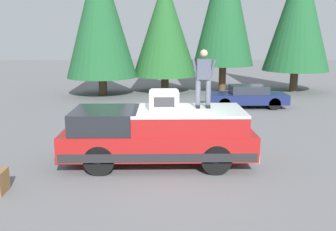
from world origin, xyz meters
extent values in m
plane|color=slate|center=(0.00, 0.00, 0.00)|extent=(90.00, 90.00, 0.00)
cube|color=maroon|center=(0.20, 0.37, 0.70)|extent=(2.00, 5.50, 0.70)
cube|color=#232326|center=(0.20, 0.37, 0.51)|extent=(2.01, 5.39, 0.24)
cube|color=black|center=(0.20, 1.89, 1.35)|extent=(1.84, 1.87, 0.60)
cube|color=maroon|center=(0.20, -0.51, 1.31)|extent=(1.92, 3.19, 0.52)
cube|color=#B7BABF|center=(0.20, -0.51, 1.61)|extent=(1.94, 3.19, 0.08)
cube|color=#232326|center=(0.20, 3.06, 0.43)|extent=(1.96, 0.16, 0.20)
cube|color=#B2B5BA|center=(0.20, -2.32, 0.43)|extent=(1.96, 0.16, 0.20)
cylinder|color=black|center=(-0.65, 1.97, 0.42)|extent=(0.30, 0.84, 0.84)
cylinder|color=black|center=(1.05, 1.97, 0.42)|extent=(0.30, 0.84, 0.84)
cylinder|color=black|center=(-0.65, -1.22, 0.42)|extent=(0.30, 0.84, 0.84)
cylinder|color=black|center=(1.05, -1.22, 0.42)|extent=(0.30, 0.84, 0.84)
cube|color=silver|center=(0.23, 0.20, 1.91)|extent=(0.64, 0.84, 0.52)
cube|color=#2D2D30|center=(-0.09, 0.20, 1.91)|extent=(0.01, 0.59, 0.29)
cube|color=#99999E|center=(0.23, 0.20, 2.19)|extent=(0.58, 0.76, 0.04)
cylinder|color=#4C515B|center=(0.43, -1.10, 2.07)|extent=(0.15, 0.15, 0.84)
cube|color=black|center=(0.39, -1.10, 1.69)|extent=(0.26, 0.11, 0.08)
cylinder|color=#4C515B|center=(0.43, -0.80, 2.07)|extent=(0.15, 0.15, 0.84)
cube|color=black|center=(0.39, -0.80, 1.69)|extent=(0.26, 0.11, 0.08)
cube|color=#474C5B|center=(0.43, -0.95, 2.78)|extent=(0.24, 0.40, 0.58)
sphere|color=tan|center=(0.43, -0.95, 3.23)|extent=(0.22, 0.22, 0.22)
cylinder|color=#474C5B|center=(0.40, -1.20, 2.78)|extent=(0.09, 0.23, 0.58)
cylinder|color=#474C5B|center=(0.40, -0.71, 2.78)|extent=(0.09, 0.23, 0.58)
cube|color=navy|center=(8.66, -4.19, 0.49)|extent=(1.64, 4.10, 0.50)
cube|color=#282D38|center=(8.66, -4.29, 0.95)|extent=(1.31, 1.89, 0.42)
cylinder|color=black|center=(7.94, -2.92, 0.31)|extent=(0.20, 0.62, 0.62)
cylinder|color=black|center=(9.38, -2.92, 0.31)|extent=(0.20, 0.62, 0.62)
cylinder|color=black|center=(7.94, -5.46, 0.31)|extent=(0.20, 0.62, 0.62)
cylinder|color=black|center=(9.38, -5.46, 0.31)|extent=(0.20, 0.62, 0.62)
cylinder|color=#4C3826|center=(14.07, -8.61, 0.70)|extent=(0.51, 0.51, 1.40)
cone|color=#1E562D|center=(14.07, -8.61, 5.12)|extent=(4.28, 4.28, 7.44)
cylinder|color=#4C3826|center=(13.79, -3.75, 0.89)|extent=(0.47, 0.47, 1.78)
cone|color=#1E562D|center=(13.79, -3.75, 5.81)|extent=(3.88, 3.88, 8.05)
cylinder|color=#4C3826|center=(13.98, 0.04, 0.55)|extent=(0.50, 0.50, 1.09)
cone|color=#235B28|center=(13.98, 0.04, 4.21)|extent=(4.21, 4.21, 6.24)
cylinder|color=#4C3826|center=(12.69, 3.95, 0.58)|extent=(0.52, 0.52, 1.15)
cone|color=#1E562D|center=(12.69, 3.95, 4.92)|extent=(4.32, 4.32, 7.54)
camera|label=1|loc=(-10.09, 0.27, 3.76)|focal=38.91mm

